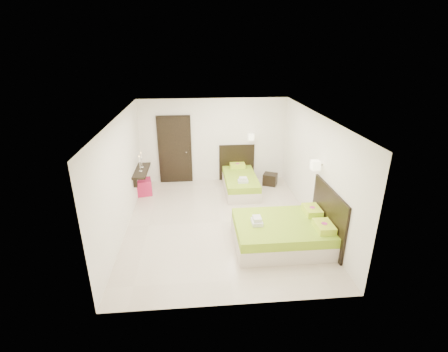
{
  "coord_description": "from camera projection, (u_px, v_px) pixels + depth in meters",
  "views": [
    {
      "loc": [
        -0.56,
        -6.95,
        4.02
      ],
      "look_at": [
        0.1,
        0.3,
        1.1
      ],
      "focal_mm": 26.0,
      "sensor_mm": 36.0,
      "label": 1
    }
  ],
  "objects": [
    {
      "name": "bed_double",
      "position": [
        286.0,
        231.0,
        6.99
      ],
      "size": [
        2.03,
        1.73,
        1.68
      ],
      "color": "beige",
      "rests_on": "ground"
    },
    {
      "name": "bed_single",
      "position": [
        240.0,
        181.0,
        9.68
      ],
      "size": [
        1.11,
        1.85,
        1.53
      ],
      "color": "beige",
      "rests_on": "ground"
    },
    {
      "name": "console_shelf",
      "position": [
        141.0,
        171.0,
        8.97
      ],
      "size": [
        0.35,
        1.2,
        0.78
      ],
      "color": "black",
      "rests_on": "ground"
    },
    {
      "name": "door",
      "position": [
        175.0,
        150.0,
        9.97
      ],
      "size": [
        1.02,
        0.15,
        2.14
      ],
      "color": "black",
      "rests_on": "ground"
    },
    {
      "name": "nightstand",
      "position": [
        270.0,
        179.0,
        10.06
      ],
      "size": [
        0.52,
        0.5,
        0.36
      ],
      "primitive_type": "cube",
      "rotation": [
        0.0,
        0.0,
        -0.43
      ],
      "color": "black",
      "rests_on": "ground"
    },
    {
      "name": "ottoman",
      "position": [
        144.0,
        187.0,
        9.4
      ],
      "size": [
        0.53,
        0.53,
        0.45
      ],
      "primitive_type": "cube",
      "rotation": [
        0.0,
        0.0,
        0.2
      ],
      "color": "#AD1741",
      "rests_on": "ground"
    },
    {
      "name": "floor",
      "position": [
        221.0,
        222.0,
        7.96
      ],
      "size": [
        5.5,
        5.5,
        0.0
      ],
      "primitive_type": "plane",
      "color": "beige",
      "rests_on": "ground"
    }
  ]
}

